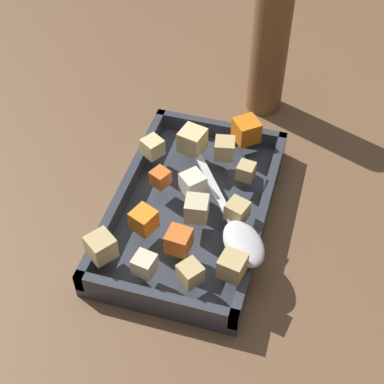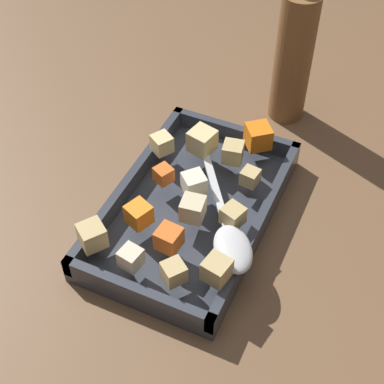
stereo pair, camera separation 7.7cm
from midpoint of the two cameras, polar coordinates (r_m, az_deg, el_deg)
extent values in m
plane|color=brown|center=(0.79, -2.10, -3.81)|extent=(4.00, 4.00, 0.00)
cube|color=#333842|center=(0.80, -2.74, -2.29)|extent=(0.33, 0.20, 0.01)
cube|color=#333842|center=(0.77, 4.00, -2.79)|extent=(0.33, 0.01, 0.03)
cube|color=#333842|center=(0.81, -9.22, 0.12)|extent=(0.33, 0.01, 0.03)
cube|color=#333842|center=(0.70, -6.85, -10.66)|extent=(0.01, 0.20, 0.03)
cube|color=#333842|center=(0.89, 0.35, 6.02)|extent=(0.01, 0.20, 0.03)
cube|color=orange|center=(0.74, -7.76, -2.92)|extent=(0.04, 0.04, 0.03)
cube|color=orange|center=(0.85, 2.79, 5.96)|extent=(0.05, 0.05, 0.03)
cube|color=orange|center=(0.71, -4.41, -4.97)|extent=(0.03, 0.03, 0.03)
cube|color=orange|center=(0.79, -5.93, 1.27)|extent=(0.03, 0.03, 0.02)
cube|color=tan|center=(0.69, 0.78, -7.46)|extent=(0.03, 0.03, 0.03)
cube|color=tan|center=(0.72, -12.00, -5.47)|extent=(0.04, 0.04, 0.03)
cube|color=tan|center=(0.82, 0.56, 4.17)|extent=(0.03, 0.03, 0.03)
cube|color=tan|center=(0.75, 1.60, -1.80)|extent=(0.03, 0.03, 0.03)
cube|color=#E0CC89|center=(0.83, -2.62, 4.98)|extent=(0.04, 0.04, 0.03)
cube|color=tan|center=(0.69, -3.41, -8.19)|extent=(0.04, 0.04, 0.03)
cube|color=#E0CC89|center=(0.83, -6.56, 4.29)|extent=(0.04, 0.04, 0.03)
cube|color=beige|center=(0.74, -2.47, -1.80)|extent=(0.03, 0.03, 0.03)
cube|color=tan|center=(0.79, 2.60, 1.93)|extent=(0.03, 0.03, 0.02)
cube|color=silver|center=(0.77, -2.77, 0.70)|extent=(0.04, 0.04, 0.03)
cube|color=beige|center=(0.70, -7.88, -7.26)|extent=(0.03, 0.03, 0.02)
ellipsoid|color=silver|center=(0.71, 2.02, -5.27)|extent=(0.09, 0.08, 0.02)
cube|color=silver|center=(0.80, -1.13, 1.18)|extent=(0.15, 0.11, 0.01)
cylinder|color=brown|center=(0.92, 5.19, 13.55)|extent=(0.06, 0.06, 0.21)
camera|label=1|loc=(0.04, -92.87, -3.12)|focal=54.18mm
camera|label=2|loc=(0.04, 87.13, 3.12)|focal=54.18mm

